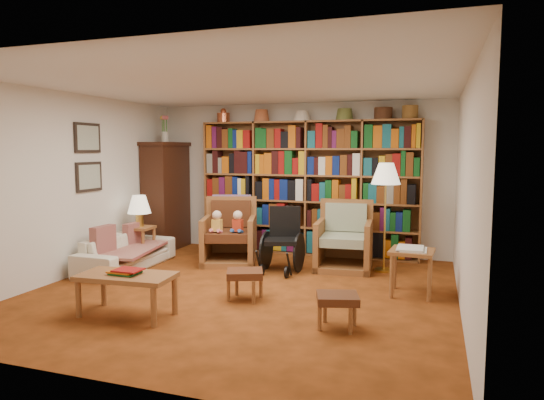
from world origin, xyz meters
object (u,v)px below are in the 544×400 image
at_px(floor_lamp, 386,178).
at_px(side_table_lamp, 140,236).
at_px(footstool_b, 338,301).
at_px(coffee_table, 126,279).
at_px(sofa, 127,252).
at_px(wheelchair, 282,242).
at_px(side_table_papers, 412,257).
at_px(armchair_leather, 232,235).
at_px(armchair_sage, 345,242).
at_px(footstool_a, 245,276).

bearing_deg(floor_lamp, side_table_lamp, -171.64).
relative_size(footstool_b, coffee_table, 0.47).
bearing_deg(floor_lamp, sofa, -163.88).
height_order(wheelchair, floor_lamp, floor_lamp).
bearing_deg(side_table_papers, wheelchair, 161.13).
bearing_deg(coffee_table, footstool_b, 9.29).
relative_size(wheelchair, side_table_papers, 1.58).
xyz_separation_m(sofa, side_table_papers, (4.01, -0.03, 0.21)).
distance_m(armchair_leather, coffee_table, 2.62).
xyz_separation_m(footstool_b, coffee_table, (-2.16, -0.35, 0.11)).
bearing_deg(side_table_papers, side_table_lamp, 172.79).
bearing_deg(side_table_lamp, floor_lamp, 8.36).
relative_size(armchair_sage, coffee_table, 0.97).
height_order(armchair_leather, side_table_papers, armchair_leather).
relative_size(armchair_leather, side_table_papers, 1.80).
bearing_deg(floor_lamp, armchair_sage, 175.47).
xyz_separation_m(wheelchair, coffee_table, (-0.97, -2.33, -0.03)).
relative_size(sofa, armchair_sage, 1.70).
bearing_deg(side_table_lamp, coffee_table, -59.19).
bearing_deg(armchair_sage, side_table_lamp, -169.34).
bearing_deg(wheelchair, side_table_papers, -18.87).
distance_m(armchair_sage, side_table_papers, 1.49).
bearing_deg(armchair_sage, footstool_b, -81.51).
bearing_deg(footstool_b, floor_lamp, 85.20).
bearing_deg(wheelchair, coffee_table, -112.66).
bearing_deg(wheelchair, armchair_sage, 30.82).
distance_m(armchair_sage, wheelchair, 0.95).
distance_m(side_table_lamp, floor_lamp, 3.84).
distance_m(armchair_leather, armchair_sage, 1.74).
relative_size(sofa, side_table_papers, 2.90).
relative_size(armchair_leather, armchair_sage, 1.06).
distance_m(sofa, side_table_lamp, 0.53).
distance_m(side_table_lamp, side_table_papers, 4.15).
bearing_deg(sofa, side_table_lamp, 10.94).
distance_m(wheelchair, footstool_b, 2.31).
relative_size(floor_lamp, side_table_papers, 2.67).
distance_m(footstool_a, coffee_table, 1.33).
distance_m(side_table_lamp, armchair_leather, 1.45).
bearing_deg(armchair_sage, floor_lamp, -4.53).
height_order(floor_lamp, side_table_papers, floor_lamp).
relative_size(sofa, footstool_b, 3.54).
bearing_deg(armchair_sage, armchair_leather, -173.67).
bearing_deg(sofa, armchair_sage, -70.75).
height_order(sofa, side_table_papers, side_table_papers).
bearing_deg(floor_lamp, wheelchair, -162.32).
relative_size(side_table_papers, footstool_b, 1.22).
bearing_deg(coffee_table, wheelchair, 67.34).
xyz_separation_m(footstool_a, footstool_b, (1.19, -0.55, -0.01)).
bearing_deg(wheelchair, sofa, -164.87).
xyz_separation_m(floor_lamp, footstool_a, (-1.39, -1.87, -1.05)).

